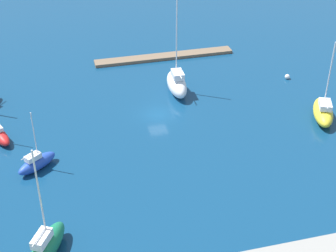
{
  "coord_description": "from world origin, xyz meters",
  "views": [
    {
      "loc": [
        13.42,
        57.63,
        35.31
      ],
      "look_at": [
        0.0,
        5.52,
        1.5
      ],
      "focal_mm": 53.98,
      "sensor_mm": 36.0,
      "label": 1
    }
  ],
  "objects_px": {
    "sailboat_yellow_near_pier": "(323,111)",
    "mooring_buoy_white": "(287,77)",
    "sailboat_green_outer_mooring": "(46,246)",
    "sailboat_blue_far_north": "(37,163)",
    "sailboat_white_by_breakwater": "(177,83)",
    "pier_dock": "(164,57)"
  },
  "relations": [
    {
      "from": "sailboat_blue_far_north",
      "to": "sailboat_yellow_near_pier",
      "type": "bearing_deg",
      "value": -33.99
    },
    {
      "from": "sailboat_green_outer_mooring",
      "to": "sailboat_white_by_breakwater",
      "type": "bearing_deg",
      "value": -6.26
    },
    {
      "from": "sailboat_blue_far_north",
      "to": "sailboat_green_outer_mooring",
      "type": "distance_m",
      "value": 14.05
    },
    {
      "from": "sailboat_blue_far_north",
      "to": "sailboat_green_outer_mooring",
      "type": "relative_size",
      "value": 0.63
    },
    {
      "from": "sailboat_white_by_breakwater",
      "to": "mooring_buoy_white",
      "type": "distance_m",
      "value": 17.78
    },
    {
      "from": "sailboat_blue_far_north",
      "to": "sailboat_green_outer_mooring",
      "type": "bearing_deg",
      "value": -124.97
    },
    {
      "from": "mooring_buoy_white",
      "to": "sailboat_green_outer_mooring",
      "type": "bearing_deg",
      "value": 36.53
    },
    {
      "from": "sailboat_yellow_near_pier",
      "to": "sailboat_green_outer_mooring",
      "type": "relative_size",
      "value": 0.93
    },
    {
      "from": "sailboat_green_outer_mooring",
      "to": "mooring_buoy_white",
      "type": "xyz_separation_m",
      "value": [
        -37.8,
        -28.0,
        -0.91
      ]
    },
    {
      "from": "sailboat_green_outer_mooring",
      "to": "sailboat_blue_far_north",
      "type": "bearing_deg",
      "value": 31.2
    },
    {
      "from": "sailboat_white_by_breakwater",
      "to": "mooring_buoy_white",
      "type": "relative_size",
      "value": 18.65
    },
    {
      "from": "sailboat_yellow_near_pier",
      "to": "mooring_buoy_white",
      "type": "xyz_separation_m",
      "value": [
        -0.8,
        -12.21,
        -0.85
      ]
    },
    {
      "from": "pier_dock",
      "to": "sailboat_yellow_near_pier",
      "type": "bearing_deg",
      "value": 122.69
    },
    {
      "from": "sailboat_white_by_breakwater",
      "to": "mooring_buoy_white",
      "type": "xyz_separation_m",
      "value": [
        -17.74,
        -0.15,
        -1.19
      ]
    },
    {
      "from": "pier_dock",
      "to": "mooring_buoy_white",
      "type": "xyz_separation_m",
      "value": [
        -16.49,
        12.23,
        0.12
      ]
    },
    {
      "from": "sailboat_yellow_near_pier",
      "to": "sailboat_green_outer_mooring",
      "type": "distance_m",
      "value": 40.23
    },
    {
      "from": "sailboat_blue_far_north",
      "to": "mooring_buoy_white",
      "type": "relative_size",
      "value": 9.89
    },
    {
      "from": "pier_dock",
      "to": "sailboat_green_outer_mooring",
      "type": "xyz_separation_m",
      "value": [
        21.31,
        40.24,
        1.04
      ]
    },
    {
      "from": "sailboat_yellow_near_pier",
      "to": "sailboat_green_outer_mooring",
      "type": "xyz_separation_m",
      "value": [
        37.0,
        15.79,
        0.07
      ]
    },
    {
      "from": "sailboat_blue_far_north",
      "to": "mooring_buoy_white",
      "type": "bearing_deg",
      "value": -16.6
    },
    {
      "from": "sailboat_yellow_near_pier",
      "to": "mooring_buoy_white",
      "type": "relative_size",
      "value": 14.57
    },
    {
      "from": "sailboat_white_by_breakwater",
      "to": "sailboat_blue_far_north",
      "type": "distance_m",
      "value": 24.71
    }
  ]
}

